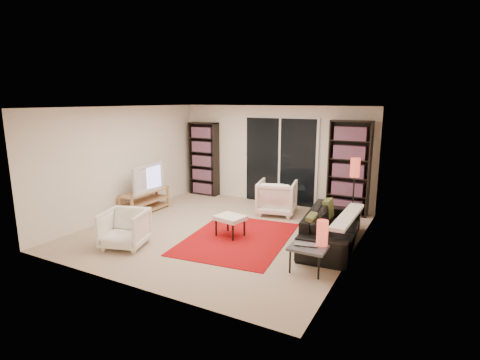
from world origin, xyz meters
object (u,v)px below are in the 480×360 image
object	(u,v)px
bookshelf_right	(349,168)
armchair_back	(277,197)
armchair_front	(125,229)
tv_stand	(145,201)
sofa	(332,228)
side_table	(309,248)
ottoman	(230,219)
bookshelf_left	(204,159)
floor_lamp	(355,174)

from	to	relation	value
bookshelf_right	armchair_back	size ratio (longest dim) A/B	2.50
armchair_back	armchair_front	bearing A→B (deg)	50.00
tv_stand	sofa	xyz separation A→B (m)	(4.29, 0.06, 0.04)
sofa	side_table	xyz separation A→B (m)	(-0.02, -1.20, 0.05)
armchair_front	ottoman	bearing A→B (deg)	26.40
bookshelf_right	ottoman	size ratio (longest dim) A/B	3.58
bookshelf_left	bookshelf_right	xyz separation A→B (m)	(3.85, -0.00, 0.07)
bookshelf_right	floor_lamp	distance (m)	0.81
bookshelf_left	side_table	bearing A→B (deg)	-38.55
bookshelf_right	armchair_back	world-z (taller)	bookshelf_right
armchair_front	floor_lamp	xyz separation A→B (m)	(3.25, 3.05, 0.74)
bookshelf_left	armchair_back	distance (m)	2.63
bookshelf_left	ottoman	bearing A→B (deg)	-48.06
sofa	armchair_back	size ratio (longest dim) A/B	2.50
bookshelf_left	armchair_front	size ratio (longest dim) A/B	2.68
bookshelf_left	bookshelf_right	size ratio (longest dim) A/B	0.93
bookshelf_right	tv_stand	xyz separation A→B (m)	(-4.11, -2.05, -0.79)
armchair_front	side_table	distance (m)	3.19
armchair_front	floor_lamp	bearing A→B (deg)	25.44
armchair_back	side_table	world-z (taller)	armchair_back
ottoman	side_table	xyz separation A→B (m)	(1.77, -0.70, 0.02)
ottoman	floor_lamp	bearing A→B (deg)	42.49
armchair_front	ottoman	size ratio (longest dim) A/B	1.24
armchair_front	ottoman	distance (m)	1.90
tv_stand	floor_lamp	size ratio (longest dim) A/B	0.91
armchair_front	side_table	bearing A→B (deg)	-6.47
sofa	bookshelf_right	bearing A→B (deg)	-0.83
ottoman	side_table	world-z (taller)	same
bookshelf_right	sofa	world-z (taller)	bookshelf_right
tv_stand	armchair_front	distance (m)	2.10
tv_stand	sofa	distance (m)	4.29
tv_stand	armchair_back	size ratio (longest dim) A/B	1.52
bookshelf_left	ottoman	size ratio (longest dim) A/B	3.33
armchair_front	tv_stand	bearing A→B (deg)	105.04
sofa	armchair_front	xyz separation A→B (m)	(-3.15, -1.83, 0.02)
sofa	armchair_front	world-z (taller)	armchair_front
bookshelf_left	sofa	size ratio (longest dim) A/B	0.93
ottoman	armchair_front	bearing A→B (deg)	-135.85
armchair_back	ottoman	bearing A→B (deg)	70.17
bookshelf_right	side_table	size ratio (longest dim) A/B	3.84
tv_stand	side_table	world-z (taller)	tv_stand
bookshelf_left	armchair_front	distance (m)	3.96
bookshelf_right	armchair_front	distance (m)	4.89
bookshelf_right	sofa	bearing A→B (deg)	-85.00
tv_stand	side_table	bearing A→B (deg)	-14.97
armchair_front	side_table	xyz separation A→B (m)	(3.13, 0.62, 0.03)
bookshelf_right	side_table	distance (m)	3.26
sofa	side_table	distance (m)	1.20
side_table	armchair_front	bearing A→B (deg)	-168.72
sofa	ottoman	bearing A→B (deg)	99.89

